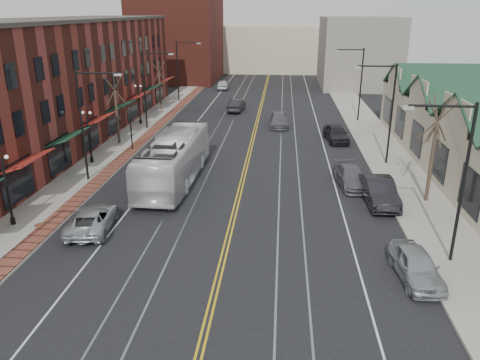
% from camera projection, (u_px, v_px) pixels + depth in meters
% --- Properties ---
extents(ground, '(160.00, 160.00, 0.00)m').
position_uv_depth(ground, '(207.00, 324.00, 19.05)').
color(ground, black).
rests_on(ground, ground).
extents(sidewalk_left, '(4.00, 120.00, 0.15)m').
position_uv_depth(sidewalk_left, '(101.00, 163.00, 38.76)').
color(sidewalk_left, gray).
rests_on(sidewalk_left, ground).
extents(sidewalk_right, '(4.00, 120.00, 0.15)m').
position_uv_depth(sidewalk_right, '(398.00, 172.00, 36.73)').
color(sidewalk_right, gray).
rests_on(sidewalk_right, ground).
extents(building_left, '(10.00, 50.00, 11.00)m').
position_uv_depth(building_left, '(51.00, 84.00, 44.04)').
color(building_left, maroon).
rests_on(building_left, ground).
extents(backdrop_left, '(14.00, 18.00, 14.00)m').
position_uv_depth(backdrop_left, '(179.00, 40.00, 83.51)').
color(backdrop_left, maroon).
rests_on(backdrop_left, ground).
extents(backdrop_mid, '(22.00, 14.00, 9.00)m').
position_uv_depth(backdrop_mid, '(270.00, 48.00, 97.05)').
color(backdrop_mid, '#B9A98F').
rests_on(backdrop_mid, ground).
extents(backdrop_right, '(12.00, 16.00, 11.00)m').
position_uv_depth(backdrop_right, '(358.00, 52.00, 76.72)').
color(backdrop_right, slate).
rests_on(backdrop_right, ground).
extents(streetlight_l_1, '(3.33, 0.25, 8.00)m').
position_uv_depth(streetlight_l_1, '(87.00, 115.00, 33.24)').
color(streetlight_l_1, black).
rests_on(streetlight_l_1, sidewalk_left).
extents(streetlight_l_2, '(3.33, 0.25, 8.00)m').
position_uv_depth(streetlight_l_2, '(148.00, 82.00, 48.21)').
color(streetlight_l_2, black).
rests_on(streetlight_l_2, sidewalk_left).
extents(streetlight_l_3, '(3.33, 0.25, 8.00)m').
position_uv_depth(streetlight_l_3, '(181.00, 65.00, 63.18)').
color(streetlight_l_3, black).
rests_on(streetlight_l_3, sidewalk_left).
extents(streetlight_r_0, '(3.33, 0.25, 8.00)m').
position_uv_depth(streetlight_r_0, '(456.00, 168.00, 22.01)').
color(streetlight_r_0, black).
rests_on(streetlight_r_0, sidewalk_right).
extents(streetlight_r_1, '(3.33, 0.25, 8.00)m').
position_uv_depth(streetlight_r_1, '(387.00, 104.00, 36.98)').
color(streetlight_r_1, black).
rests_on(streetlight_r_1, sidewalk_right).
extents(streetlight_r_2, '(3.33, 0.25, 8.00)m').
position_uv_depth(streetlight_r_2, '(357.00, 77.00, 51.95)').
color(streetlight_r_2, black).
rests_on(streetlight_r_2, sidewalk_right).
extents(lamppost_l_1, '(0.84, 0.28, 4.27)m').
position_uv_depth(lamppost_l_1, '(8.00, 192.00, 26.87)').
color(lamppost_l_1, black).
rests_on(lamppost_l_1, sidewalk_left).
extents(lamppost_l_2, '(0.84, 0.28, 4.27)m').
position_uv_depth(lamppost_l_2, '(89.00, 138.00, 38.09)').
color(lamppost_l_2, black).
rests_on(lamppost_l_2, sidewalk_left).
extents(lamppost_l_3, '(0.84, 0.28, 4.27)m').
position_uv_depth(lamppost_l_3, '(139.00, 105.00, 51.19)').
color(lamppost_l_3, black).
rests_on(lamppost_l_3, sidewalk_left).
extents(tree_left_near, '(1.78, 1.37, 6.48)m').
position_uv_depth(tree_left_near, '(116.00, 108.00, 43.23)').
color(tree_left_near, '#382B21').
rests_on(tree_left_near, sidewalk_left).
extents(tree_left_far, '(1.66, 1.28, 6.02)m').
position_uv_depth(tree_left_far, '(160.00, 85.00, 58.29)').
color(tree_left_far, '#382B21').
rests_on(tree_left_far, sidewalk_left).
extents(tree_right_mid, '(1.90, 1.46, 6.93)m').
position_uv_depth(tree_right_mid, '(433.00, 148.00, 29.81)').
color(tree_right_mid, '#382B21').
rests_on(tree_right_mid, sidewalk_right).
extents(manhole_far, '(0.60, 0.60, 0.02)m').
position_uv_depth(manhole_far, '(40.00, 225.00, 27.43)').
color(manhole_far, '#592D19').
rests_on(manhole_far, sidewalk_left).
extents(traffic_signal, '(0.18, 0.15, 3.80)m').
position_uv_depth(traffic_signal, '(131.00, 126.00, 41.60)').
color(traffic_signal, black).
rests_on(traffic_signal, sidewalk_left).
extents(transit_bus, '(3.22, 12.59, 3.49)m').
position_uv_depth(transit_bus, '(174.00, 159.00, 34.29)').
color(transit_bus, white).
rests_on(transit_bus, ground).
extents(parked_suv, '(2.88, 5.16, 1.36)m').
position_uv_depth(parked_suv, '(92.00, 219.00, 26.99)').
color(parked_suv, '#B1B5B8').
rests_on(parked_suv, ground).
extents(parked_car_a, '(2.11, 4.42, 1.46)m').
position_uv_depth(parked_car_a, '(416.00, 266.00, 21.97)').
color(parked_car_a, '#9C9FA3').
rests_on(parked_car_a, ground).
extents(parked_car_b, '(2.02, 5.20, 1.69)m').
position_uv_depth(parked_car_b, '(379.00, 191.00, 30.63)').
color(parked_car_b, black).
rests_on(parked_car_b, ground).
extents(parked_car_c, '(2.59, 5.05, 1.40)m').
position_uv_depth(parked_car_c, '(351.00, 177.00, 33.74)').
color(parked_car_c, '#5C5B62').
rests_on(parked_car_c, ground).
extents(parked_car_d, '(2.48, 4.96, 1.62)m').
position_uv_depth(parked_car_d, '(336.00, 133.00, 45.26)').
color(parked_car_d, black).
rests_on(parked_car_d, ground).
extents(distant_car_left, '(2.01, 4.81, 1.55)m').
position_uv_depth(distant_car_left, '(236.00, 105.00, 58.66)').
color(distant_car_left, black).
rests_on(distant_car_left, ground).
extents(distant_car_right, '(2.19, 4.99, 1.43)m').
position_uv_depth(distant_car_right, '(279.00, 120.00, 51.10)').
color(distant_car_right, '#5B5B62').
rests_on(distant_car_right, ground).
extents(distant_car_far, '(2.19, 4.64, 1.53)m').
position_uv_depth(distant_car_far, '(223.00, 84.00, 75.04)').
color(distant_car_far, silver).
rests_on(distant_car_far, ground).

